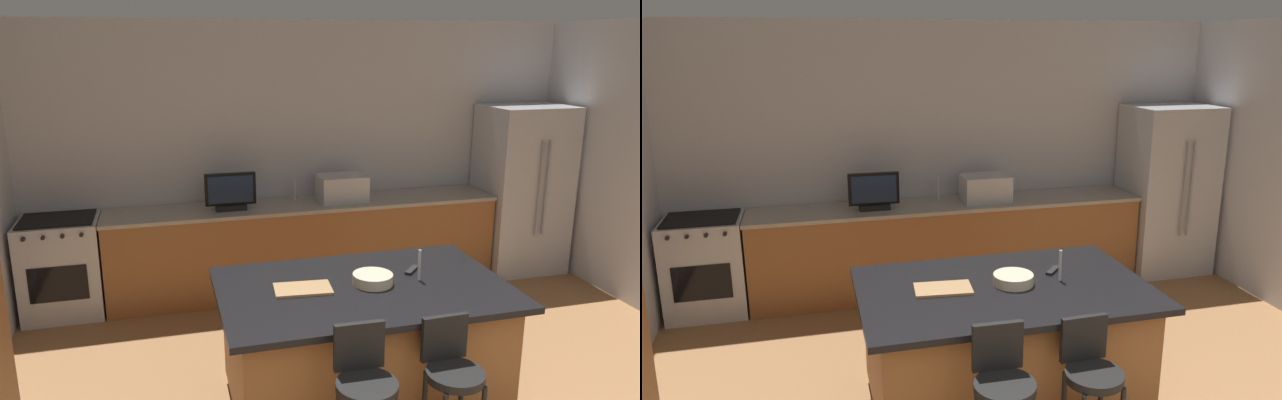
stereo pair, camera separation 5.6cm
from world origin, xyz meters
The scene contains 15 objects.
wall_back centered at (0.00, 4.75, 1.36)m, with size 6.22×0.12×2.71m, color #BCBCC1.
counter_back centered at (-0.09, 4.37, 0.46)m, with size 3.98×0.62×0.92m.
kitchen_island centered at (-0.23, 2.23, 0.46)m, with size 1.96×1.24×0.90m.
refrigerator centered at (2.35, 4.32, 0.92)m, with size 0.89×0.75×1.84m.
range_oven centered at (-2.44, 4.37, 0.47)m, with size 0.71×0.63×0.94m.
microwave centered at (0.28, 4.37, 1.05)m, with size 0.48×0.36×0.27m, color #B7BABF.
tv_monitor centered at (-0.86, 4.32, 1.08)m, with size 0.49×0.16×0.36m.
sink_faucet_back centered at (-0.19, 4.47, 1.04)m, with size 0.02×0.02×0.24m, color #B2B2B7.
sink_faucet_island centered at (0.18, 2.23, 1.01)m, with size 0.02×0.02×0.22m, color #B2B2B7.
bar_stool_left centered at (-0.50, 1.39, 0.61)m, with size 0.34×0.34×1.01m.
bar_stool_right centered at (0.06, 1.47, 0.57)m, with size 0.34×0.34×0.95m.
fruit_bowl centered at (-0.15, 2.25, 0.94)m, with size 0.27×0.27×0.07m, color beige.
cell_phone centered at (-0.64, 2.26, 0.91)m, with size 0.07×0.15×0.01m, color black.
tv_remote centered at (0.20, 2.39, 0.91)m, with size 0.04×0.17×0.02m, color black.
cutting_board centered at (-0.64, 2.27, 0.91)m, with size 0.38×0.23×0.02m, color #A87F51.
Camera 2 is at (-1.44, -1.34, 2.50)m, focal length 33.64 mm.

